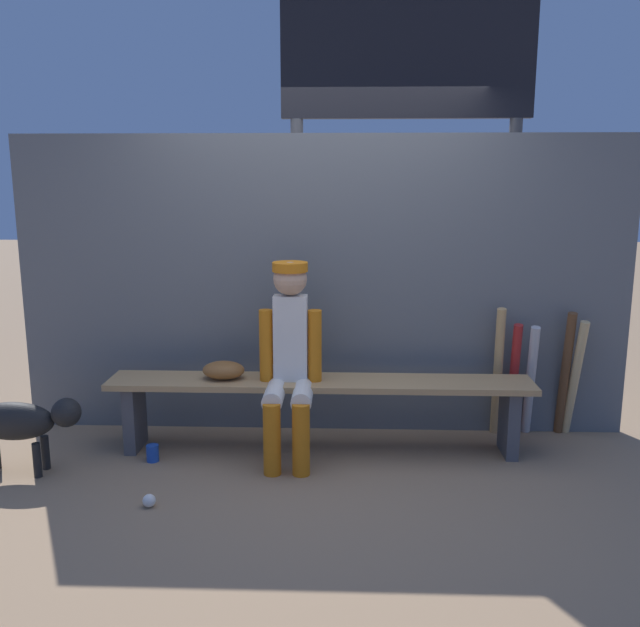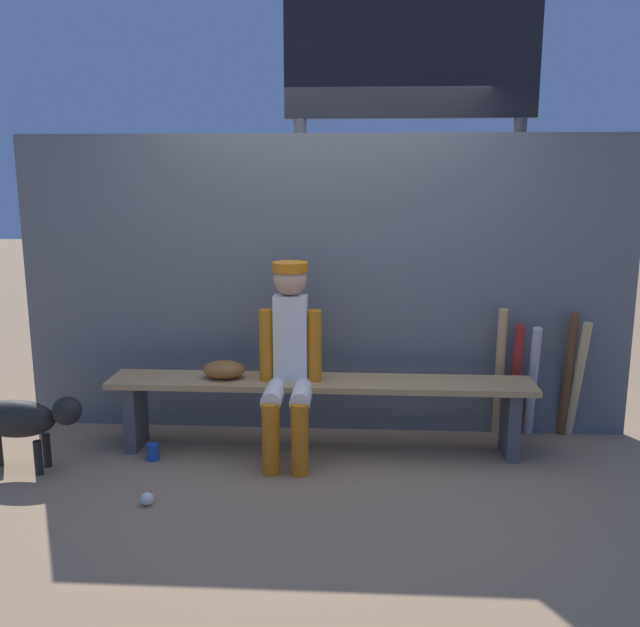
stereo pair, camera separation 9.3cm
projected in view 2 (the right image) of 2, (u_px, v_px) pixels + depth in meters
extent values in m
plane|color=#937556|center=(320.00, 450.00, 4.62)|extent=(30.00, 30.00, 0.00)
cube|color=#595E63|center=(324.00, 287.00, 4.83)|extent=(4.33, 0.03, 2.11)
cube|color=tan|center=(320.00, 383.00, 4.52)|extent=(2.82, 0.36, 0.04)
cube|color=#4C4C51|center=(136.00, 415.00, 4.65)|extent=(0.08, 0.29, 0.46)
cube|color=#4C4C51|center=(510.00, 422.00, 4.50)|extent=(0.08, 0.29, 0.46)
cube|color=silver|center=(291.00, 338.00, 4.47)|extent=(0.22, 0.13, 0.57)
sphere|color=tan|center=(290.00, 279.00, 4.40)|extent=(0.22, 0.22, 0.22)
cylinder|color=orange|center=(290.00, 267.00, 4.38)|extent=(0.23, 0.23, 0.06)
cylinder|color=silver|center=(274.00, 394.00, 4.36)|extent=(0.13, 0.38, 0.13)
cylinder|color=orange|center=(271.00, 439.00, 4.22)|extent=(0.11, 0.11, 0.46)
cylinder|color=orange|center=(266.00, 346.00, 4.47)|extent=(0.09, 0.09, 0.48)
cylinder|color=silver|center=(302.00, 394.00, 4.35)|extent=(0.13, 0.38, 0.13)
cylinder|color=orange|center=(300.00, 439.00, 4.21)|extent=(0.11, 0.11, 0.46)
cylinder|color=orange|center=(315.00, 346.00, 4.46)|extent=(0.09, 0.09, 0.48)
ellipsoid|color=brown|center=(224.00, 370.00, 4.55)|extent=(0.28, 0.20, 0.12)
cylinder|color=tan|center=(500.00, 373.00, 4.77)|extent=(0.09, 0.20, 0.94)
cylinder|color=#B22323|center=(515.00, 381.00, 4.78)|extent=(0.08, 0.20, 0.83)
cylinder|color=#B7B7BC|center=(532.00, 382.00, 4.76)|extent=(0.09, 0.25, 0.83)
cylinder|color=brown|center=(568.00, 375.00, 4.77)|extent=(0.07, 0.20, 0.91)
cylinder|color=tan|center=(577.00, 380.00, 4.76)|extent=(0.10, 0.24, 0.86)
sphere|color=white|center=(147.00, 499.00, 3.85)|extent=(0.07, 0.07, 0.07)
cylinder|color=#1E47AD|center=(153.00, 452.00, 4.46)|extent=(0.08, 0.08, 0.11)
cylinder|color=silver|center=(270.00, 371.00, 4.52)|extent=(0.08, 0.08, 0.11)
cylinder|color=#3F3F42|center=(301.00, 262.00, 5.57)|extent=(0.10, 0.10, 2.27)
cylinder|color=#3F3F42|center=(512.00, 264.00, 5.47)|extent=(0.10, 0.10, 2.27)
cube|color=black|center=(411.00, 55.00, 5.20)|extent=(1.95, 0.08, 0.93)
ellipsoid|color=black|center=(15.00, 419.00, 4.25)|extent=(0.52, 0.20, 0.24)
sphere|color=black|center=(67.00, 411.00, 4.22)|extent=(0.18, 0.18, 0.18)
cylinder|color=black|center=(47.00, 450.00, 4.35)|extent=(0.05, 0.05, 0.22)
cylinder|color=black|center=(38.00, 458.00, 4.23)|extent=(0.05, 0.05, 0.22)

